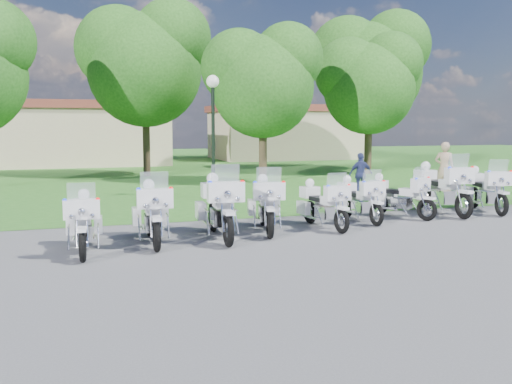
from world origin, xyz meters
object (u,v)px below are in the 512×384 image
object	(u,v)px
motorcycle_2	(219,206)
bystander_c	(361,175)
motorcycle_4	(323,204)
motorcycle_0	(84,222)
motorcycle_7	(441,188)
motorcycle_1	(152,212)
motorcycle_5	(359,199)
motorcycle_6	(398,195)
motorcycle_3	(266,203)
lamp_post	(213,106)
motorcycle_8	(485,189)
bystander_a	(444,168)

from	to	relation	value
motorcycle_2	bystander_c	world-z (taller)	motorcycle_2
bystander_c	motorcycle_4	bearing A→B (deg)	55.26
motorcycle_0	motorcycle_7	xyz separation A→B (m)	(10.02, 2.15, 0.13)
motorcycle_0	motorcycle_1	xyz separation A→B (m)	(1.44, 0.54, 0.06)
motorcycle_4	motorcycle_5	world-z (taller)	same
motorcycle_7	bystander_c	world-z (taller)	motorcycle_7
motorcycle_6	motorcycle_7	xyz separation A→B (m)	(1.53, 0.21, 0.14)
motorcycle_3	lamp_post	size ratio (longest dim) A/B	0.55
motorcycle_8	lamp_post	distance (m)	9.28
motorcycle_6	bystander_a	world-z (taller)	bystander_a
motorcycle_3	motorcycle_8	bearing A→B (deg)	-158.77
motorcycle_7	lamp_post	xyz separation A→B (m)	(-5.44, 5.52, 2.48)
motorcycle_5	motorcycle_2	bearing A→B (deg)	12.68
motorcycle_1	motorcycle_6	xyz separation A→B (m)	(7.04, 1.41, -0.07)
motorcycle_4	bystander_c	world-z (taller)	bystander_c
motorcycle_2	motorcycle_3	size ratio (longest dim) A/B	1.09
lamp_post	bystander_c	bearing A→B (deg)	-11.83
motorcycle_0	motorcycle_8	bearing A→B (deg)	-166.74
bystander_a	motorcycle_7	bearing A→B (deg)	96.82
motorcycle_6	bystander_c	bearing A→B (deg)	-129.46
motorcycle_3	lamp_post	distance (m)	7.09
bystander_a	bystander_c	distance (m)	3.22
motorcycle_1	motorcycle_4	distance (m)	4.35
motorcycle_5	motorcycle_6	world-z (taller)	motorcycle_6
motorcycle_2	lamp_post	bearing A→B (deg)	-99.01
motorcycle_0	motorcycle_5	world-z (taller)	motorcycle_0
motorcycle_2	motorcycle_3	distance (m)	1.36
motorcycle_2	bystander_c	size ratio (longest dim) A/B	1.65
motorcycle_6	lamp_post	world-z (taller)	lamp_post
motorcycle_4	motorcycle_6	distance (m)	2.86
motorcycle_4	bystander_a	xyz separation A→B (m)	(7.20, 4.95, 0.37)
motorcycle_1	motorcycle_6	distance (m)	7.18
motorcycle_3	motorcycle_6	distance (m)	4.32
motorcycle_7	motorcycle_8	xyz separation A→B (m)	(1.51, -0.07, -0.08)
motorcycle_2	bystander_a	distance (m)	11.36
motorcycle_0	motorcycle_1	distance (m)	1.54
motorcycle_5	lamp_post	world-z (taller)	lamp_post
motorcycle_0	motorcycle_3	distance (m)	4.38
motorcycle_0	motorcycle_6	xyz separation A→B (m)	(8.48, 1.94, -0.01)
motorcycle_3	motorcycle_1	bearing A→B (deg)	24.00
bystander_c	motorcycle_5	bearing A→B (deg)	62.66
motorcycle_6	bystander_c	distance (m)	4.82
motorcycle_5	bystander_a	distance (m)	7.28
motorcycle_5	bystander_a	xyz separation A→B (m)	(5.85, 4.32, 0.37)
motorcycle_1	motorcycle_4	bearing A→B (deg)	-170.13
motorcycle_7	bystander_c	bearing A→B (deg)	-85.02
motorcycle_3	bystander_c	world-z (taller)	motorcycle_3
motorcycle_4	motorcycle_5	distance (m)	1.50
motorcycle_3	motorcycle_8	world-z (taller)	motorcycle_3
motorcycle_8	bystander_c	size ratio (longest dim) A/B	1.50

